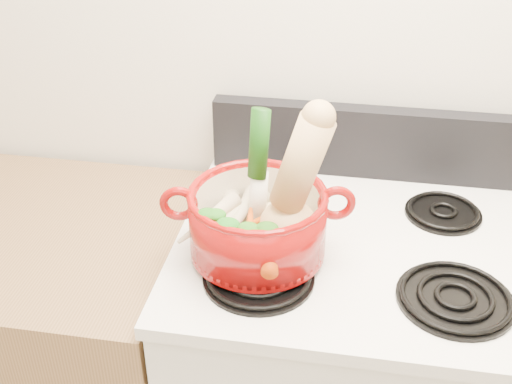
# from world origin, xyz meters

# --- Properties ---
(wall_back) EXTENTS (3.50, 0.02, 2.60)m
(wall_back) POSITION_xyz_m (0.00, 1.75, 1.30)
(wall_back) COLOR silver
(wall_back) RESTS_ON floor
(cooktop) EXTENTS (0.78, 0.67, 0.03)m
(cooktop) POSITION_xyz_m (0.00, 1.40, 0.93)
(cooktop) COLOR silver
(cooktop) RESTS_ON stove_body
(control_backsplash) EXTENTS (0.76, 0.05, 0.18)m
(control_backsplash) POSITION_xyz_m (0.00, 1.70, 1.04)
(control_backsplash) COLOR black
(control_backsplash) RESTS_ON cooktop
(burner_front_left) EXTENTS (0.22, 0.22, 0.02)m
(burner_front_left) POSITION_xyz_m (-0.19, 1.24, 0.96)
(burner_front_left) COLOR black
(burner_front_left) RESTS_ON cooktop
(burner_front_right) EXTENTS (0.22, 0.22, 0.02)m
(burner_front_right) POSITION_xyz_m (0.19, 1.24, 0.96)
(burner_front_right) COLOR black
(burner_front_right) RESTS_ON cooktop
(burner_back_left) EXTENTS (0.17, 0.17, 0.02)m
(burner_back_left) POSITION_xyz_m (-0.19, 1.54, 0.96)
(burner_back_left) COLOR black
(burner_back_left) RESTS_ON cooktop
(burner_back_right) EXTENTS (0.17, 0.17, 0.02)m
(burner_back_right) POSITION_xyz_m (0.19, 1.54, 0.96)
(burner_back_right) COLOR black
(burner_back_right) RESTS_ON cooktop
(dutch_oven) EXTENTS (0.32, 0.32, 0.14)m
(dutch_oven) POSITION_xyz_m (-0.20, 1.31, 1.04)
(dutch_oven) COLOR maroon
(dutch_oven) RESTS_ON burner_front_left
(pot_handle_left) EXTENTS (0.08, 0.03, 0.08)m
(pot_handle_left) POSITION_xyz_m (-0.36, 1.29, 1.08)
(pot_handle_left) COLOR maroon
(pot_handle_left) RESTS_ON dutch_oven
(pot_handle_right) EXTENTS (0.08, 0.03, 0.08)m
(pot_handle_right) POSITION_xyz_m (-0.05, 1.34, 1.08)
(pot_handle_right) COLOR maroon
(pot_handle_right) RESTS_ON dutch_oven
(squash) EXTENTS (0.21, 0.13, 0.32)m
(squash) POSITION_xyz_m (-0.12, 1.30, 1.14)
(squash) COLOR tan
(squash) RESTS_ON dutch_oven
(leek) EXTENTS (0.06, 0.09, 0.27)m
(leek) POSITION_xyz_m (-0.21, 1.37, 1.13)
(leek) COLOR silver
(leek) RESTS_ON dutch_oven
(ginger) EXTENTS (0.09, 0.07, 0.04)m
(ginger) POSITION_xyz_m (-0.18, 1.38, 1.02)
(ginger) COLOR #D9BD86
(ginger) RESTS_ON dutch_oven
(parsnip_0) EXTENTS (0.08, 0.24, 0.06)m
(parsnip_0) POSITION_xyz_m (-0.27, 1.32, 1.02)
(parsnip_0) COLOR beige
(parsnip_0) RESTS_ON dutch_oven
(parsnip_1) EXTENTS (0.15, 0.18, 0.06)m
(parsnip_1) POSITION_xyz_m (-0.27, 1.35, 1.03)
(parsnip_1) COLOR beige
(parsnip_1) RESTS_ON dutch_oven
(parsnip_2) EXTENTS (0.09, 0.22, 0.07)m
(parsnip_2) POSITION_xyz_m (-0.24, 1.37, 1.03)
(parsnip_2) COLOR beige
(parsnip_2) RESTS_ON dutch_oven
(parsnip_3) EXTENTS (0.12, 0.16, 0.05)m
(parsnip_3) POSITION_xyz_m (-0.31, 1.31, 1.04)
(parsnip_3) COLOR beige
(parsnip_3) RESTS_ON dutch_oven
(carrot_0) EXTENTS (0.10, 0.17, 0.05)m
(carrot_0) POSITION_xyz_m (-0.21, 1.26, 1.02)
(carrot_0) COLOR #C94E0A
(carrot_0) RESTS_ON dutch_oven
(carrot_1) EXTENTS (0.12, 0.15, 0.05)m
(carrot_1) POSITION_xyz_m (-0.24, 1.29, 1.02)
(carrot_1) COLOR #D4510A
(carrot_1) RESTS_ON dutch_oven
(carrot_2) EXTENTS (0.05, 0.18, 0.05)m
(carrot_2) POSITION_xyz_m (-0.17, 1.26, 1.03)
(carrot_2) COLOR #CD4D0A
(carrot_2) RESTS_ON dutch_oven
(carrot_3) EXTENTS (0.13, 0.11, 0.04)m
(carrot_3) POSITION_xyz_m (-0.22, 1.27, 1.03)
(carrot_3) COLOR #C03909
(carrot_3) RESTS_ON dutch_oven
(carrot_4) EXTENTS (0.05, 0.16, 0.04)m
(carrot_4) POSITION_xyz_m (-0.21, 1.27, 1.04)
(carrot_4) COLOR #DD3F0B
(carrot_4) RESTS_ON dutch_oven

